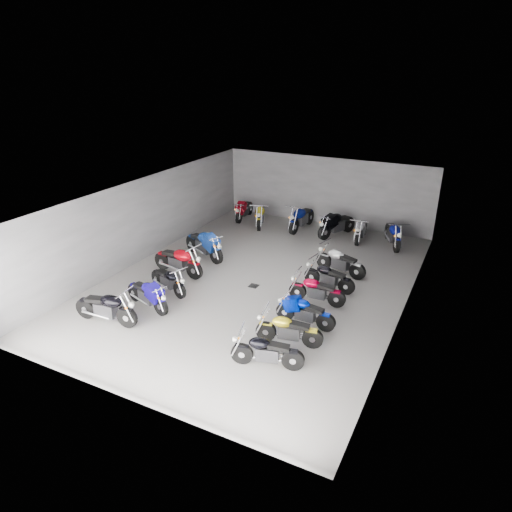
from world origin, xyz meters
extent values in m
plane|color=gray|center=(0.00, 0.00, 0.00)|extent=(14.00, 14.00, 0.00)
cube|color=gray|center=(0.00, 7.00, 1.60)|extent=(10.00, 0.10, 3.20)
cube|color=gray|center=(-5.00, 0.00, 1.60)|extent=(0.10, 14.00, 3.20)
cube|color=gray|center=(5.00, 0.00, 1.60)|extent=(0.10, 14.00, 3.20)
cube|color=black|center=(0.00, 0.00, 3.22)|extent=(10.00, 14.00, 0.04)
cube|color=black|center=(0.00, -0.50, 0.01)|extent=(0.32, 0.32, 0.01)
cylinder|color=black|center=(-2.11, -4.56, 0.33)|extent=(0.67, 0.20, 0.66)
cylinder|color=black|center=(-3.59, -4.71, 0.33)|extent=(0.67, 0.22, 0.66)
cube|color=#2D2D30|center=(-2.85, -4.64, 0.43)|extent=(0.69, 0.37, 0.41)
ellipsoid|color=black|center=(-2.63, -4.61, 0.76)|extent=(0.74, 0.48, 0.37)
cube|color=black|center=(-3.18, -4.67, 0.72)|extent=(0.65, 0.35, 0.19)
cylinder|color=black|center=(-1.66, -3.55, 0.31)|extent=(0.62, 0.28, 0.61)
cylinder|color=black|center=(-2.99, -3.18, 0.31)|extent=(0.63, 0.30, 0.61)
cube|color=#2D2D30|center=(-2.33, -3.37, 0.40)|extent=(0.67, 0.44, 0.38)
ellipsoid|color=#160A8B|center=(-2.12, -3.42, 0.71)|extent=(0.73, 0.54, 0.34)
cube|color=black|center=(-2.62, -3.29, 0.67)|extent=(0.63, 0.41, 0.17)
cylinder|color=black|center=(-1.78, -2.38, 0.29)|extent=(0.58, 0.29, 0.57)
cylinder|color=black|center=(-3.02, -1.98, 0.29)|extent=(0.59, 0.31, 0.57)
cube|color=#2D2D30|center=(-2.40, -2.18, 0.38)|extent=(0.64, 0.44, 0.36)
ellipsoid|color=black|center=(-2.21, -2.24, 0.66)|extent=(0.69, 0.53, 0.32)
cube|color=black|center=(-2.67, -2.09, 0.63)|extent=(0.60, 0.41, 0.16)
cylinder|color=black|center=(-2.16, -0.95, 0.34)|extent=(0.70, 0.22, 0.69)
cylinder|color=black|center=(-3.70, -0.78, 0.34)|extent=(0.70, 0.24, 0.69)
cube|color=#2D2D30|center=(-2.93, -0.87, 0.45)|extent=(0.73, 0.40, 0.43)
ellipsoid|color=#AF0310|center=(-2.70, -0.89, 0.79)|extent=(0.77, 0.51, 0.39)
cube|color=black|center=(-3.27, -0.83, 0.75)|extent=(0.68, 0.37, 0.19)
cylinder|color=black|center=(-2.17, 0.56, 0.36)|extent=(0.72, 0.41, 0.72)
cylinder|color=black|center=(-3.67, 1.17, 0.36)|extent=(0.73, 0.43, 0.72)
cube|color=#2D2D30|center=(-2.92, 0.86, 0.47)|extent=(0.80, 0.59, 0.45)
ellipsoid|color=#133A9B|center=(-2.69, 0.77, 0.83)|extent=(0.87, 0.70, 0.40)
cube|color=black|center=(-3.25, 1.00, 0.78)|extent=(0.75, 0.55, 0.20)
cylinder|color=black|center=(1.75, -4.58, 0.29)|extent=(0.60, 0.27, 0.59)
cylinder|color=black|center=(3.03, -4.23, 0.29)|extent=(0.60, 0.29, 0.59)
cube|color=#2D2D30|center=(2.39, -4.41, 0.39)|extent=(0.65, 0.42, 0.37)
ellipsoid|color=black|center=(2.20, -4.46, 0.68)|extent=(0.70, 0.52, 0.33)
cube|color=black|center=(2.67, -4.33, 0.64)|extent=(0.61, 0.39, 0.17)
cylinder|color=black|center=(1.84, -3.34, 0.29)|extent=(0.59, 0.23, 0.58)
cylinder|color=black|center=(3.14, -3.09, 0.29)|extent=(0.60, 0.24, 0.58)
cube|color=#2D2D30|center=(2.49, -3.21, 0.38)|extent=(0.63, 0.38, 0.36)
ellipsoid|color=gold|center=(2.29, -3.25, 0.67)|extent=(0.68, 0.47, 0.33)
cube|color=black|center=(2.77, -3.16, 0.64)|extent=(0.59, 0.35, 0.17)
cylinder|color=black|center=(1.89, -2.09, 0.29)|extent=(0.58, 0.13, 0.57)
cylinder|color=black|center=(3.19, -2.12, 0.29)|extent=(0.58, 0.15, 0.57)
cube|color=#2D2D30|center=(2.54, -2.10, 0.38)|extent=(0.59, 0.28, 0.36)
ellipsoid|color=#001691|center=(2.34, -2.10, 0.66)|extent=(0.62, 0.37, 0.32)
cube|color=black|center=(2.82, -2.11, 0.63)|extent=(0.55, 0.26, 0.16)
cylinder|color=black|center=(1.72, -0.68, 0.29)|extent=(0.59, 0.14, 0.58)
cylinder|color=black|center=(3.04, -0.62, 0.29)|extent=(0.59, 0.16, 0.58)
cube|color=#2D2D30|center=(2.38, -0.65, 0.38)|extent=(0.60, 0.30, 0.36)
ellipsoid|color=#990021|center=(2.18, -0.66, 0.67)|extent=(0.63, 0.39, 0.33)
cube|color=black|center=(2.67, -0.63, 0.64)|extent=(0.56, 0.28, 0.17)
cylinder|color=black|center=(1.76, 0.59, 0.29)|extent=(0.59, 0.21, 0.58)
cylinder|color=black|center=(3.06, 0.38, 0.29)|extent=(0.59, 0.23, 0.58)
cube|color=#2D2D30|center=(2.41, 0.49, 0.38)|extent=(0.63, 0.36, 0.36)
ellipsoid|color=black|center=(2.22, 0.52, 0.67)|extent=(0.67, 0.45, 0.33)
cube|color=black|center=(2.70, 0.44, 0.64)|extent=(0.59, 0.34, 0.17)
cylinder|color=black|center=(1.72, 2.00, 0.31)|extent=(0.63, 0.27, 0.62)
cylinder|color=black|center=(3.08, 1.66, 0.31)|extent=(0.64, 0.29, 0.62)
cube|color=#2D2D30|center=(2.40, 1.83, 0.41)|extent=(0.68, 0.44, 0.39)
ellipsoid|color=#B6B7BB|center=(2.19, 1.89, 0.72)|extent=(0.74, 0.54, 0.35)
cube|color=black|center=(2.70, 1.76, 0.68)|extent=(0.64, 0.41, 0.18)
cylinder|color=black|center=(-3.69, 5.17, 0.32)|extent=(0.20, 0.64, 0.63)
cylinder|color=black|center=(-3.87, 6.59, 0.32)|extent=(0.22, 0.65, 0.63)
cube|color=#2D2D30|center=(-3.78, 5.88, 0.41)|extent=(0.37, 0.67, 0.40)
ellipsoid|color=maroon|center=(-3.76, 5.66, 0.73)|extent=(0.47, 0.71, 0.36)
cube|color=black|center=(-3.82, 6.19, 0.69)|extent=(0.35, 0.63, 0.18)
cylinder|color=black|center=(-2.34, 4.63, 0.34)|extent=(0.38, 0.69, 0.68)
cylinder|color=black|center=(-2.91, 6.07, 0.34)|extent=(0.40, 0.69, 0.68)
cube|color=#2D2D30|center=(-2.63, 5.35, 0.45)|extent=(0.55, 0.76, 0.43)
ellipsoid|color=gold|center=(-2.54, 5.13, 0.79)|extent=(0.66, 0.83, 0.38)
cube|color=black|center=(-2.75, 5.67, 0.75)|extent=(0.52, 0.71, 0.19)
cylinder|color=black|center=(-0.73, 4.92, 0.36)|extent=(0.20, 0.73, 0.72)
cylinder|color=black|center=(-0.61, 6.56, 0.36)|extent=(0.22, 0.73, 0.72)
cube|color=#2D2D30|center=(-0.67, 5.74, 0.47)|extent=(0.39, 0.76, 0.45)
ellipsoid|color=navy|center=(-0.69, 5.49, 0.84)|extent=(0.51, 0.80, 0.41)
cube|color=black|center=(-0.64, 6.10, 0.79)|extent=(0.37, 0.71, 0.21)
cylinder|color=black|center=(0.73, 4.90, 0.35)|extent=(0.42, 0.70, 0.70)
cylinder|color=black|center=(1.39, 6.35, 0.35)|extent=(0.44, 0.71, 0.70)
cube|color=#2D2D30|center=(1.06, 5.62, 0.46)|extent=(0.59, 0.79, 0.44)
ellipsoid|color=black|center=(0.96, 5.40, 0.81)|extent=(0.71, 0.86, 0.40)
cube|color=black|center=(1.20, 5.95, 0.77)|extent=(0.56, 0.74, 0.20)
cylinder|color=black|center=(2.22, 4.90, 0.31)|extent=(0.16, 0.63, 0.62)
cylinder|color=black|center=(2.13, 6.31, 0.31)|extent=(0.18, 0.63, 0.62)
cube|color=#2D2D30|center=(2.17, 5.60, 0.41)|extent=(0.33, 0.65, 0.39)
ellipsoid|color=#AAAAB1|center=(2.19, 5.39, 0.72)|extent=(0.43, 0.69, 0.35)
cube|color=black|center=(2.15, 5.91, 0.68)|extent=(0.31, 0.61, 0.18)
cylinder|color=black|center=(3.84, 4.86, 0.34)|extent=(0.41, 0.68, 0.68)
cylinder|color=black|center=(3.21, 6.27, 0.34)|extent=(0.43, 0.69, 0.68)
cube|color=#2D2D30|center=(3.53, 5.57, 0.45)|extent=(0.58, 0.76, 0.43)
ellipsoid|color=navy|center=(3.62, 5.35, 0.79)|extent=(0.69, 0.84, 0.38)
cube|color=black|center=(3.39, 5.88, 0.75)|extent=(0.54, 0.72, 0.19)
camera|label=1|loc=(6.51, -13.21, 7.28)|focal=32.00mm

